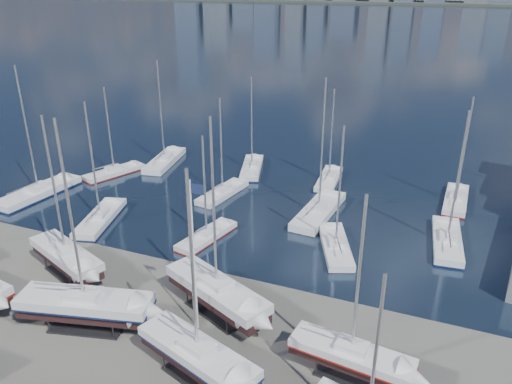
% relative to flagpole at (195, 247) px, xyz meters
% --- Properties ---
extents(ground, '(1400.00, 1400.00, 0.00)m').
position_rel_flagpole_xyz_m(ground, '(-4.33, -1.67, -7.76)').
color(ground, '#605E59').
rests_on(ground, ground).
extents(water, '(1400.00, 600.00, 0.40)m').
position_rel_flagpole_xyz_m(water, '(-4.33, 308.33, -7.91)').
color(water, '#1A283C').
rests_on(water, ground).
extents(far_shore, '(1400.00, 80.00, 2.20)m').
position_rel_flagpole_xyz_m(far_shore, '(-4.33, 568.33, -6.66)').
color(far_shore, '#2D332D').
rests_on(far_shore, ground).
extents(sailboat_cradle_2, '(10.13, 6.15, 16.01)m').
position_rel_flagpole_xyz_m(sailboat_cradle_2, '(-15.70, 2.41, -5.68)').
color(sailboat_cradle_2, '#2D2D33').
rests_on(sailboat_cradle_2, ground).
extents(sailboat_cradle_3, '(11.57, 5.69, 17.87)m').
position_rel_flagpole_xyz_m(sailboat_cradle_3, '(-8.69, -3.28, -5.59)').
color(sailboat_cradle_3, '#2D2D33').
rests_on(sailboat_cradle_3, ground).
extents(sailboat_cradle_4, '(11.07, 7.19, 17.48)m').
position_rel_flagpole_xyz_m(sailboat_cradle_4, '(0.48, 2.49, -5.60)').
color(sailboat_cradle_4, '#2D2D33').
rests_on(sailboat_cradle_4, ground).
extents(sailboat_cradle_5, '(10.49, 5.93, 16.33)m').
position_rel_flagpole_xyz_m(sailboat_cradle_5, '(2.63, -4.98, -5.67)').
color(sailboat_cradle_5, '#2D2D33').
rests_on(sailboat_cradle_5, ground).
extents(sailboat_cradle_6, '(9.19, 3.54, 14.60)m').
position_rel_flagpole_xyz_m(sailboat_cradle_6, '(12.79, -0.80, -5.76)').
color(sailboat_cradle_6, '#2D2D33').
rests_on(sailboat_cradle_6, ground).
extents(sailboat_moored_0, '(4.62, 12.30, 17.96)m').
position_rel_flagpole_xyz_m(sailboat_moored_0, '(-32.62, 16.07, -7.44)').
color(sailboat_moored_0, black).
rests_on(sailboat_moored_0, water).
extents(sailboat_moored_1, '(5.69, 9.37, 13.56)m').
position_rel_flagpole_xyz_m(sailboat_moored_1, '(-28.10, 26.22, -7.45)').
color(sailboat_moored_1, black).
rests_on(sailboat_moored_1, water).
extents(sailboat_moored_2, '(4.98, 11.34, 16.57)m').
position_rel_flagpole_xyz_m(sailboat_moored_2, '(-23.72, 33.13, -7.43)').
color(sailboat_moored_2, black).
rests_on(sailboat_moored_2, water).
extents(sailboat_moored_3, '(5.49, 10.57, 15.21)m').
position_rel_flagpole_xyz_m(sailboat_moored_3, '(-20.11, 12.91, -7.45)').
color(sailboat_moored_3, black).
rests_on(sailboat_moored_3, water).
extents(sailboat_moored_4, '(3.92, 9.40, 13.77)m').
position_rel_flagpole_xyz_m(sailboat_moored_4, '(-10.01, 25.36, -7.43)').
color(sailboat_moored_4, black).
rests_on(sailboat_moored_4, water).
extents(sailboat_moored_5, '(5.52, 10.19, 14.67)m').
position_rel_flagpole_xyz_m(sailboat_moored_5, '(-9.97, 35.45, -7.45)').
color(sailboat_moored_5, black).
rests_on(sailboat_moored_5, water).
extents(sailboat_moored_6, '(4.00, 8.71, 12.56)m').
position_rel_flagpole_xyz_m(sailboat_moored_6, '(-6.41, 13.82, -7.45)').
color(sailboat_moored_6, black).
rests_on(sailboat_moored_6, water).
extents(sailboat_moored_7, '(4.13, 11.83, 17.54)m').
position_rel_flagpole_xyz_m(sailboat_moored_7, '(3.45, 24.47, -7.43)').
color(sailboat_moored_7, black).
rests_on(sailboat_moored_7, water).
extents(sailboat_moored_8, '(3.33, 9.47, 13.90)m').
position_rel_flagpole_xyz_m(sailboat_moored_8, '(1.92, 35.39, -7.45)').
color(sailboat_moored_8, black).
rests_on(sailboat_moored_8, water).
extents(sailboat_moored_9, '(5.98, 9.81, 14.35)m').
position_rel_flagpole_xyz_m(sailboat_moored_9, '(7.39, 16.96, -7.43)').
color(sailboat_moored_9, black).
rests_on(sailboat_moored_9, water).
extents(sailboat_moored_10, '(3.84, 10.66, 15.62)m').
position_rel_flagpole_xyz_m(sailboat_moored_10, '(18.37, 22.63, -7.45)').
color(sailboat_moored_10, black).
rests_on(sailboat_moored_10, water).
extents(sailboat_moored_11, '(2.99, 9.76, 14.47)m').
position_rel_flagpole_xyz_m(sailboat_moored_11, '(18.88, 34.60, -7.45)').
color(sailboat_moored_11, black).
rests_on(sailboat_moored_11, water).
extents(flagpole, '(1.17, 0.12, 13.31)m').
position_rel_flagpole_xyz_m(flagpole, '(0.00, 0.00, 0.00)').
color(flagpole, white).
rests_on(flagpole, ground).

